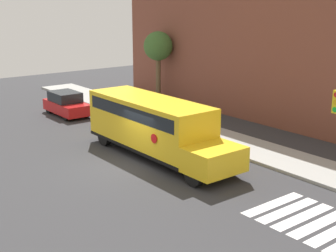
% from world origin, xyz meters
% --- Properties ---
extents(ground_plane, '(60.00, 60.00, 0.00)m').
position_xyz_m(ground_plane, '(0.00, 0.00, 0.00)').
color(ground_plane, '#333335').
extents(sidewalk_strip, '(44.00, 3.00, 0.15)m').
position_xyz_m(sidewalk_strip, '(0.00, 6.50, 0.07)').
color(sidewalk_strip, '#9E9E99').
rests_on(sidewalk_strip, ground).
extents(building_backdrop, '(32.00, 4.00, 10.77)m').
position_xyz_m(building_backdrop, '(0.00, 13.00, 5.38)').
color(building_backdrop, brown).
rests_on(building_backdrop, ground).
extents(crosswalk_stripes, '(4.00, 3.20, 0.01)m').
position_xyz_m(crosswalk_stripes, '(8.91, 2.00, 0.00)').
color(crosswalk_stripes, white).
rests_on(crosswalk_stripes, ground).
extents(school_bus, '(9.68, 2.57, 2.92)m').
position_xyz_m(school_bus, '(-0.51, 1.83, 1.68)').
color(school_bus, yellow).
rests_on(school_bus, ground).
extents(parked_car, '(4.06, 1.78, 1.62)m').
position_xyz_m(parked_car, '(-11.31, 2.28, 0.79)').
color(parked_car, red).
rests_on(parked_car, ground).
extents(tree_near_sidewalk, '(2.23, 2.23, 5.45)m').
position_xyz_m(tree_near_sidewalk, '(-11.02, 10.01, 4.23)').
color(tree_near_sidewalk, brown).
rests_on(tree_near_sidewalk, ground).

